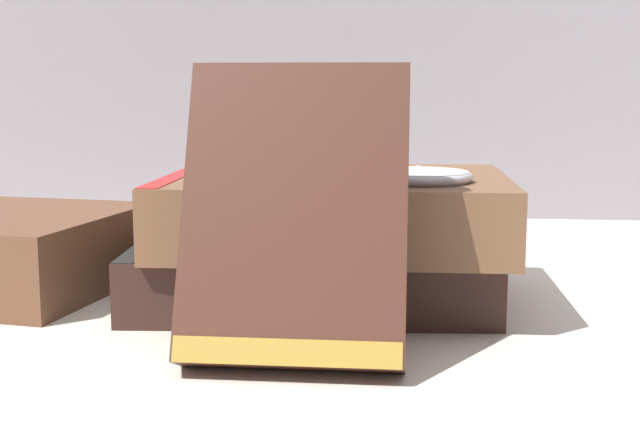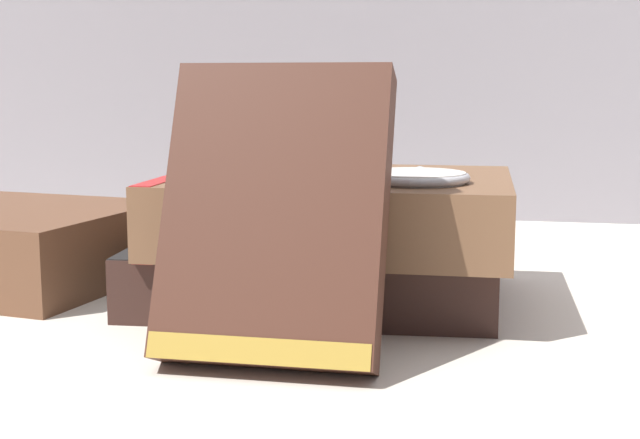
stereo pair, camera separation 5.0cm
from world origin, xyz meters
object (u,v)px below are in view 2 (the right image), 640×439
at_px(book_flat_top, 331,210).
at_px(pocket_watch, 415,177).
at_px(reading_glasses, 261,247).
at_px(book_flat_bottom, 309,267).
at_px(book_leaning_front, 275,224).

height_order(book_flat_top, pocket_watch, pocket_watch).
bearing_deg(reading_glasses, book_flat_bottom, -48.72).
xyz_separation_m(book_flat_top, pocket_watch, (0.05, -0.03, 0.02)).
distance_m(book_flat_bottom, reading_glasses, 0.16).
distance_m(book_flat_top, book_leaning_front, 0.12).
bearing_deg(book_leaning_front, reading_glasses, 106.78).
height_order(book_flat_bottom, reading_glasses, book_flat_bottom).
height_order(book_leaning_front, reading_glasses, book_leaning_front).
relative_size(book_flat_bottom, book_leaning_front, 1.58).
relative_size(pocket_watch, reading_glasses, 0.66).
bearing_deg(pocket_watch, book_leaning_front, -123.24).
bearing_deg(book_flat_bottom, book_flat_top, -44.89).
bearing_deg(book_flat_top, reading_glasses, 117.51).
xyz_separation_m(pocket_watch, reading_glasses, (-0.14, 0.19, -0.08)).
relative_size(book_leaning_front, reading_glasses, 1.47).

